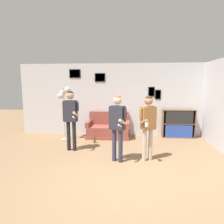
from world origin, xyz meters
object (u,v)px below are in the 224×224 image
Objects in this scene: person_player_foreground_left at (71,114)px; bottle_on_floor at (94,140)px; bookshelf at (178,124)px; person_player_foreground_center at (117,121)px; floor_lamp at (64,98)px; couch at (108,129)px; person_watcher_holding_cup at (148,121)px.

bottle_on_floor is at bearing 55.51° from person_player_foreground_left.
bookshelf is at bearing 26.78° from person_player_foreground_left.
bottle_on_floor is (-0.87, 1.49, -0.95)m from person_player_foreground_center.
couch is at bearing 18.82° from floor_lamp.
bottle_on_floor is (1.10, -0.27, -1.38)m from floor_lamp.
person_watcher_holding_cup is (2.17, -0.57, -0.07)m from person_player_foreground_left.
bookshelf is 0.62× the size of floor_lamp.
bookshelf is 3.25m from person_player_foreground_center.
person_player_foreground_center reaches higher than bookshelf.
person_player_foreground_left is 2.25m from person_watcher_holding_cup.
bottle_on_floor is at bearing -116.14° from couch.
bookshelf is 2.70m from person_watcher_holding_cup.
person_watcher_holding_cup is (1.26, -2.12, 0.73)m from couch.
person_player_foreground_left is 1.06× the size of person_watcher_holding_cup.
person_watcher_holding_cup is at bearing -30.69° from floor_lamp.
couch is at bearing 102.17° from person_player_foreground_center.
person_player_foreground_left is 1.04× the size of person_player_foreground_center.
bottle_on_floor is (0.54, 0.79, -1.00)m from person_player_foreground_left.
bookshelf is 0.69× the size of person_watcher_holding_cup.
couch is 2.57m from person_watcher_holding_cup.
person_watcher_holding_cup is (0.77, 0.14, -0.02)m from person_player_foreground_center.
person_player_foreground_center reaches higher than bottle_on_floor.
bookshelf is 3.93m from person_player_foreground_left.
person_player_foreground_left is at bearing 165.37° from person_watcher_holding_cup.
person_watcher_holding_cup is at bearing -59.39° from couch.
person_player_foreground_left reaches higher than couch.
floor_lamp is 1.05× the size of person_player_foreground_left.
bottle_on_floor is (-1.63, 1.35, -0.93)m from person_watcher_holding_cup.
person_player_foreground_center is (0.49, -2.26, 0.75)m from couch.
bottle_on_floor is (-0.38, -0.77, -0.20)m from couch.
person_player_foreground_center is at bearing -41.92° from floor_lamp.
bookshelf is 0.65× the size of person_player_foreground_left.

